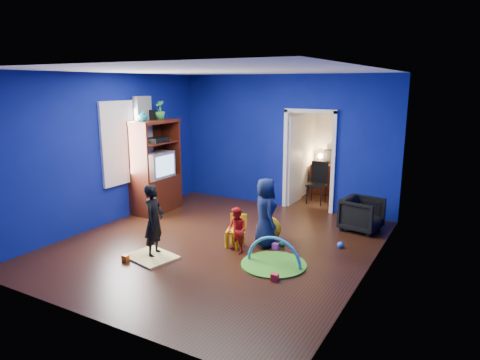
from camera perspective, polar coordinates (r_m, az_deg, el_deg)
The scene contains 33 objects.
floor at distance 7.45m, azimuth -2.98°, elevation -8.54°, with size 5.00×5.50×0.01m, color black.
ceiling at distance 6.94m, azimuth -3.26°, elevation 14.37°, with size 5.00×5.50×0.01m, color white.
wall_back at distance 9.46m, azimuth 5.86°, elevation 5.08°, with size 5.00×0.02×2.90m, color navy.
wall_front at distance 5.01m, azimuth -20.20°, elevation -2.51°, with size 5.00×0.02×2.90m, color navy.
wall_left at distance 8.64m, azimuth -17.30°, elevation 3.84°, with size 0.02×5.50×2.90m, color navy.
wall_right at distance 6.11m, azimuth 17.10°, elevation 0.37°, with size 0.02×5.50×2.90m, color navy.
alcove at distance 10.09m, azimuth 10.96°, elevation 4.24°, with size 1.00×1.75×2.50m, color silver, non-canonical shape.
armchair at distance 8.32m, azimuth 15.93°, elevation -4.44°, with size 0.67×0.69×0.62m, color black.
child_black at distance 6.91m, azimuth -11.40°, elevation -5.34°, with size 0.43×0.28×1.17m, color black.
child_navy at distance 7.21m, azimuth 3.39°, elevation -4.34°, with size 0.57×0.37×1.17m, color #10143D.
toddler_red at distance 6.96m, azimuth -0.44°, elevation -6.74°, with size 0.37×0.29×0.76m, color #AC1812.
vase at distance 8.91m, azimuth -12.80°, elevation 8.35°, with size 0.21×0.21×0.21m, color #0D5268.
potted_plant at distance 9.30m, azimuth -10.67°, elevation 9.17°, with size 0.22×0.22×0.39m, color green.
tv_armoire at distance 9.27m, azimuth -11.24°, elevation 1.80°, with size 0.58×1.14×1.96m, color #42120B.
crt_tv at distance 9.24m, azimuth -11.06°, elevation 2.02°, with size 0.46×0.70×0.54m, color silver.
yellow_blanket at distance 7.03m, azimuth -11.73°, elevation -9.99°, with size 0.75×0.60×0.03m, color #F2E07A.
hopper_ball at distance 7.56m, azimuth 3.85°, elevation -6.48°, with size 0.43×0.43×0.43m, color yellow.
kid_chair at distance 7.24m, azimuth -0.69°, elevation -7.05°, with size 0.28×0.28×0.50m, color yellow.
play_mat at distance 6.65m, azimuth 4.51°, elevation -11.14°, with size 1.00×1.00×0.03m, color green.
toy_arch at distance 6.64m, azimuth 4.51°, elevation -11.09°, with size 0.89×0.89×0.05m, color #3F8CD8.
window_left at distance 8.86m, azimuth -15.64°, elevation 4.80°, with size 0.03×0.95×1.55m, color white.
curtain at distance 9.21m, azimuth -12.62°, elevation 3.37°, with size 0.14×0.42×2.40m, color slate.
doorway at distance 9.30m, azimuth 9.19°, elevation 2.36°, with size 1.16×0.10×2.10m, color white.
study_desk at distance 10.84m, azimuth 11.84°, elevation 0.08°, with size 0.88×0.44×0.75m, color #3D140A.
desk_monitor at distance 10.85m, azimuth 12.17°, elevation 3.16°, with size 0.40×0.05×0.32m, color black.
desk_lamp at distance 10.88m, azimuth 10.66°, elevation 3.15°, with size 0.14×0.14×0.14m, color #FFD88C.
folding_chair at distance 9.93m, azimuth 10.18°, elevation -0.50°, with size 0.40×0.40×0.92m, color black.
book_shelf at distance 10.72m, azimuth 12.42°, elevation 8.80°, with size 0.88×0.24×0.04m, color white.
toy_0 at distance 6.16m, azimuth 4.66°, elevation -12.80°, with size 0.10×0.08×0.10m, color red.
toy_1 at distance 7.46m, azimuth 13.24°, elevation -8.39°, with size 0.11×0.11×0.11m, color blue.
toy_2 at distance 6.98m, azimuth -15.03°, elevation -10.04°, with size 0.10×0.08×0.10m, color #FF610D.
toy_3 at distance 7.36m, azimuth 5.63°, elevation -8.39°, with size 0.11×0.11×0.11m, color green.
toy_4 at distance 7.24m, azimuth 4.74°, elevation -8.79°, with size 0.10×0.08×0.10m, color #DA51CA.
Camera 1 is at (3.72, -5.86, 2.70)m, focal length 32.00 mm.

